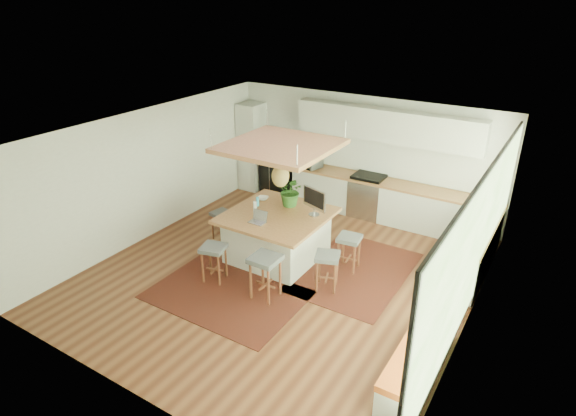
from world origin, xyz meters
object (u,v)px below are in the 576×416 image
Objects in this scene: island at (277,236)px; stool_left_side at (222,224)px; monitor at (314,202)px; microwave at (308,158)px; laptop at (257,217)px; stool_near_right at (265,279)px; fridge at (279,159)px; island_plant at (291,194)px; stool_right_front at (327,271)px; stool_right_back at (349,252)px; stool_near_left at (214,263)px.

stool_left_side is (-1.39, 0.01, -0.11)m from island.
monitor is 0.96× the size of microwave.
stool_near_right is at bearing -47.18° from laptop.
island_plant is at bearing -39.11° from fridge.
stool_right_front is at bearing 1.71° from laptop.
stool_right_back is (0.04, 0.80, 0.00)m from stool_right_front.
stool_right_back is at bearing 6.43° from stool_left_side.
island is at bearing 114.46° from stool_near_right.
fridge is at bearing 96.90° from stool_left_side.
stool_near_right is 1.36× the size of monitor.
stool_near_left is 1.13× the size of microwave.
laptop is at bearing -102.30° from island.
laptop is at bearing -21.87° from stool_left_side.
stool_left_side is at bearing 123.84° from stool_near_left.
laptop is (0.40, 0.79, 0.70)m from stool_near_left.
stool_near_left is 2.15m from monitor.
microwave is (-2.16, 3.14, 0.78)m from stool_right_front.
monitor is (2.34, -2.40, 0.26)m from fridge.
stool_near_right is 4.23m from microwave.
laptop is at bearing -178.86° from stool_right_front.
stool_right_front is (1.34, -0.48, -0.11)m from island.
fridge is 0.92m from microwave.
microwave is (0.56, 2.65, 0.78)m from stool_left_side.
microwave is at bearing 94.47° from stool_near_left.
island is at bearing -0.28° from stool_left_side.
stool_right_front is 0.80m from stool_right_back.
stool_near_left is at bearing -107.10° from island_plant.
stool_near_right is 1.80m from monitor.
island is 3.02× the size of microwave.
stool_near_left is at bearing -69.93° from microwave.
laptop reaches higher than stool_right_front.
fridge reaches higher than microwave.
microwave reaches higher than laptop.
fridge is 3.97m from stool_right_back.
island is 1.42m from stool_right_back.
stool_right_back is at bearing 13.00° from island.
fridge is 4.63m from stool_near_right.
monitor is (0.73, 0.84, 0.14)m from laptop.
island is 0.85m from island_plant.
monitor reaches higher than island_plant.
monitor is at bearing 178.80° from stool_right_back.
stool_right_front is (3.06, -3.21, -0.57)m from fridge.
stool_near_left is 1.18× the size of monitor.
stool_near_left is 1.13m from laptop.
stool_right_front is 1.18× the size of monitor.
laptop is (-1.45, -0.03, 0.70)m from stool_right_front.
stool_right_back is 1.59m from island_plant.
island is at bearing -44.57° from fridge.
stool_right_front is at bearing -35.80° from island_plant.
laptop reaches higher than stool_near_left.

